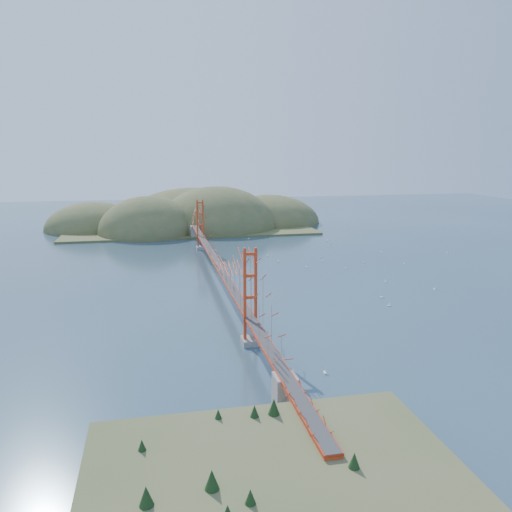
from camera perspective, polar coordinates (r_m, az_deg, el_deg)
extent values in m
plane|color=#2B4456|center=(88.77, -4.42, -2.89)|extent=(320.00, 320.00, 0.00)
cube|color=gray|center=(60.45, -0.66, -9.68)|extent=(2.00, 2.40, 0.70)
cube|color=gray|center=(117.79, -6.32, 0.93)|extent=(2.00, 2.40, 0.70)
cube|color=#B12E13|center=(87.99, -4.45, -0.81)|extent=(1.40, 92.00, 0.16)
cube|color=#B12E13|center=(88.04, -4.45, -0.94)|extent=(1.33, 92.00, 0.24)
cube|color=#38383A|center=(87.97, -4.45, -0.74)|extent=(1.19, 92.00, 0.03)
cube|color=gray|center=(45.70, 3.37, -15.37)|extent=(2.00, 2.20, 3.30)
cube|color=gray|center=(133.27, -7.01, 2.75)|extent=(2.20, 2.60, 3.30)
cube|color=#B12E13|center=(39.86, 5.76, -17.07)|extent=(1.40, 12.00, 0.16)
cube|color=#B12E13|center=(39.98, 5.75, -17.39)|extent=(1.33, 12.00, 0.30)
cube|color=gray|center=(37.59, 7.67, -22.35)|extent=(0.50, 0.70, 2.95)
cube|color=gray|center=(39.96, 6.16, -20.03)|extent=(0.50, 0.70, 2.95)
cube|color=gray|center=(42.41, 4.85, -17.97)|extent=(0.50, 0.70, 2.95)
cube|color=gray|center=(44.08, 4.08, -16.72)|extent=(0.50, 0.70, 2.95)
cube|color=#59544C|center=(44.33, 4.24, -18.56)|extent=(9.00, 6.00, 0.24)
cube|color=maroon|center=(44.77, 4.51, -17.51)|extent=(3.70, 2.30, 0.75)
cube|color=gray|center=(44.56, 4.51, -17.03)|extent=(3.70, 2.30, 0.10)
cylinder|color=white|center=(44.35, 4.52, -16.52)|extent=(0.03, 0.03, 1.00)
cube|color=#49532E|center=(33.52, 2.97, -27.05)|extent=(24.00, 20.00, 3.00)
cube|color=#49532E|center=(41.03, -0.44, -19.98)|extent=(24.00, 3.00, 1.80)
cone|color=black|center=(34.27, -6.05, -21.96)|extent=(0.70, 0.70, 1.01)
cone|color=black|center=(33.28, -13.55, -23.31)|extent=(0.77, 0.77, 1.10)
cone|color=black|center=(31.44, 9.60, -25.56)|extent=(0.73, 0.73, 1.04)
cone|color=black|center=(37.35, 0.81, -18.67)|extent=(0.80, 0.80, 1.14)
cone|color=black|center=(34.21, 8.58, -22.50)|extent=(0.43, 0.43, 0.62)
cone|color=black|center=(37.61, -6.07, -18.82)|extent=(0.55, 0.55, 0.79)
cone|color=black|center=(38.43, -4.45, -17.71)|extent=(0.84, 0.84, 1.21)
cone|color=black|center=(36.54, -3.42, -19.56)|extent=(0.71, 0.71, 1.01)
cone|color=black|center=(31.55, -5.56, -25.32)|extent=(0.71, 0.71, 1.01)
cone|color=black|center=(33.51, 11.28, -23.03)|extent=(0.70, 0.70, 1.00)
cube|color=brown|center=(151.22, -7.59, 3.28)|extent=(70.00, 40.00, 0.60)
ellipsoid|color=brown|center=(142.97, -12.14, 2.52)|extent=(28.00, 28.00, 21.00)
ellipsoid|color=brown|center=(150.08, -4.48, 3.19)|extent=(36.00, 36.00, 25.00)
ellipsoid|color=brown|center=(161.07, 1.53, 3.81)|extent=(32.00, 32.00, 18.00)
ellipsoid|color=brown|center=(155.77, -18.04, 2.96)|extent=(28.00, 28.00, 16.00)
ellipsoid|color=brown|center=(165.22, -7.27, 3.92)|extent=(44.00, 44.00, 22.00)
cube|color=white|center=(105.41, 12.22, -0.73)|extent=(0.54, 0.20, 0.10)
cylinder|color=white|center=(105.35, 12.23, -0.58)|extent=(0.02, 0.02, 0.58)
cube|color=white|center=(109.69, 1.32, 0.03)|extent=(0.49, 0.50, 0.10)
cylinder|color=white|center=(109.63, 1.32, 0.18)|extent=(0.02, 0.02, 0.58)
cube|color=white|center=(131.49, -0.81, 2.02)|extent=(0.61, 0.35, 0.11)
cylinder|color=white|center=(131.44, -0.81, 2.15)|extent=(0.02, 0.02, 0.63)
cube|color=white|center=(105.44, 7.58, -0.56)|extent=(0.54, 0.44, 0.10)
cylinder|color=white|center=(105.38, 7.59, -0.40)|extent=(0.02, 0.02, 0.58)
cube|color=white|center=(126.26, 8.53, 1.47)|extent=(0.28, 0.62, 0.11)
cylinder|color=white|center=(126.21, 8.54, 1.62)|extent=(0.02, 0.02, 0.65)
cube|color=white|center=(90.84, 14.56, -2.86)|extent=(0.44, 0.55, 0.10)
cylinder|color=white|center=(90.76, 14.57, -2.68)|extent=(0.02, 0.02, 0.59)
cube|color=white|center=(99.56, 5.79, -1.25)|extent=(0.49, 0.52, 0.10)
cylinder|color=white|center=(99.50, 5.80, -1.09)|extent=(0.02, 0.02, 0.59)
cube|color=white|center=(77.13, 14.97, -5.50)|extent=(0.60, 0.28, 0.10)
cylinder|color=white|center=(77.04, 14.98, -5.28)|extent=(0.02, 0.02, 0.63)
cube|color=white|center=(117.31, 14.15, 0.44)|extent=(0.32, 0.54, 0.09)
cylinder|color=white|center=(117.26, 14.16, 0.58)|extent=(0.01, 0.01, 0.56)
cube|color=white|center=(53.53, 7.89, -13.09)|extent=(0.27, 0.65, 0.11)
cylinder|color=white|center=(53.38, 7.90, -12.75)|extent=(0.02, 0.02, 0.69)
cube|color=white|center=(129.49, 8.15, 1.74)|extent=(0.56, 0.20, 0.10)
cylinder|color=white|center=(129.43, 8.15, 1.87)|extent=(0.02, 0.02, 0.61)
cube|color=white|center=(120.27, 20.99, 0.29)|extent=(0.56, 0.35, 0.10)
cylinder|color=white|center=(120.21, 21.00, 0.43)|extent=(0.02, 0.02, 0.58)
cube|color=white|center=(106.02, 16.51, -0.88)|extent=(0.48, 0.40, 0.09)
cylinder|color=white|center=(105.97, 16.52, -0.75)|extent=(0.01, 0.01, 0.52)
cube|color=white|center=(88.39, 19.73, -3.59)|extent=(0.23, 0.57, 0.10)
cylinder|color=white|center=(88.31, 19.74, -3.40)|extent=(0.02, 0.02, 0.60)
cube|color=white|center=(109.09, 7.51, -0.14)|extent=(0.56, 0.42, 0.10)
cylinder|color=white|center=(109.03, 7.51, 0.02)|extent=(0.02, 0.02, 0.59)
cube|color=white|center=(81.20, 14.18, -4.58)|extent=(0.52, 0.58, 0.11)
cylinder|color=white|center=(81.11, 14.19, -4.37)|extent=(0.02, 0.02, 0.65)
cube|color=white|center=(104.20, 2.56, -0.61)|extent=(0.55, 0.57, 0.11)
cylinder|color=white|center=(104.13, 2.56, -0.43)|extent=(0.02, 0.02, 0.65)
cube|color=white|center=(99.64, 10.22, -1.38)|extent=(0.37, 0.52, 0.09)
cylinder|color=white|center=(99.58, 10.23, -1.22)|extent=(0.01, 0.01, 0.54)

